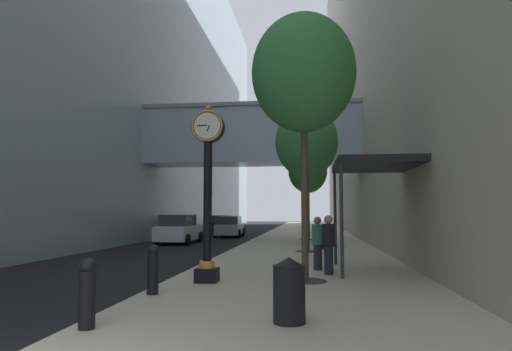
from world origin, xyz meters
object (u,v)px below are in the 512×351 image
at_px(pedestrian_walking, 318,242).
at_px(car_silver_far, 230,227).
at_px(trash_bin, 289,289).
at_px(car_white_near, 179,230).
at_px(street_tree_near, 304,74).
at_px(street_tree_mid_near, 306,142).
at_px(street_tree_far, 308,174).
at_px(pedestrian_by_clock, 329,243).
at_px(street_clock, 208,183).
at_px(car_black_mid, 222,224).
at_px(bollard_second, 153,268).
at_px(street_tree_mid_far, 308,171).
at_px(bollard_nearest, 87,291).

height_order(pedestrian_walking, car_silver_far, pedestrian_walking).
height_order(trash_bin, car_white_near, car_white_near).
relative_size(street_tree_near, street_tree_mid_near, 1.07).
bearing_deg(street_tree_near, car_white_near, 118.01).
relative_size(street_tree_far, trash_bin, 5.72).
distance_m(street_tree_far, pedestrian_by_clock, 24.64).
relative_size(street_clock, car_black_mid, 1.08).
height_order(street_clock, bollard_second, street_clock).
bearing_deg(street_clock, bollard_second, -113.85).
relative_size(street_tree_near, street_tree_far, 1.17).
distance_m(car_white_near, car_silver_far, 7.46).
xyz_separation_m(trash_bin, car_black_mid, (-7.37, 31.57, 0.09)).
bearing_deg(street_tree_mid_far, pedestrian_walking, -88.60).
xyz_separation_m(bollard_second, street_tree_mid_far, (3.26, 19.29, 3.80)).
relative_size(bollard_nearest, bollard_second, 1.00).
xyz_separation_m(street_tree_near, pedestrian_walking, (0.36, 2.28, -4.58)).
height_order(street_clock, pedestrian_by_clock, street_clock).
distance_m(bollard_second, pedestrian_walking, 5.78).
height_order(street_clock, street_tree_mid_far, street_tree_mid_far).
xyz_separation_m(street_tree_far, car_silver_far, (-5.91, -3.90, -4.26)).
bearing_deg(pedestrian_by_clock, car_black_mid, 107.61).
bearing_deg(street_clock, car_silver_far, 98.82).
relative_size(pedestrian_walking, car_silver_far, 0.39).
xyz_separation_m(street_tree_mid_near, trash_bin, (-0.21, -12.90, -4.38)).
xyz_separation_m(street_tree_far, trash_bin, (-0.21, -29.97, -4.34)).
distance_m(street_tree_mid_far, car_silver_far, 8.39).
distance_m(bollard_nearest, trash_bin, 3.13).
xyz_separation_m(street_clock, bollard_nearest, (-0.78, -4.64, -1.94)).
bearing_deg(street_tree_far, street_tree_mid_near, -90.00).
xyz_separation_m(bollard_nearest, bollard_second, (0.00, 2.87, 0.00)).
bearing_deg(pedestrian_by_clock, car_white_near, 122.38).
xyz_separation_m(bollard_second, car_silver_far, (-2.65, 23.93, 0.06)).
xyz_separation_m(bollard_second, street_tree_near, (3.26, 2.22, 4.87)).
xyz_separation_m(bollard_nearest, trash_bin, (3.05, 0.73, -0.02)).
bearing_deg(street_tree_far, street_tree_mid_far, -90.00).
relative_size(bollard_second, car_black_mid, 0.25).
xyz_separation_m(street_tree_mid_far, pedestrian_walking, (0.36, -14.79, -3.52)).
bearing_deg(street_tree_near, street_tree_mid_near, 90.00).
bearing_deg(pedestrian_walking, pedestrian_by_clock, -73.43).
distance_m(bollard_nearest, pedestrian_by_clock, 7.50).
relative_size(bollard_second, car_white_near, 0.26).
relative_size(pedestrian_walking, car_black_mid, 0.39).
height_order(trash_bin, pedestrian_by_clock, pedestrian_by_clock).
bearing_deg(car_silver_far, street_clock, -81.18).
bearing_deg(bollard_nearest, street_tree_near, 57.38).
distance_m(street_tree_mid_far, car_white_near, 8.92).
bearing_deg(trash_bin, car_black_mid, 103.14).
height_order(street_tree_mid_near, car_white_near, street_tree_mid_near).
bearing_deg(street_tree_near, trash_bin, -92.70).
relative_size(bollard_second, street_tree_far, 0.18).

